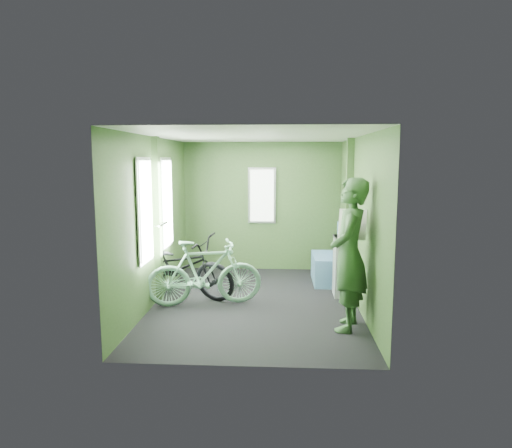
{
  "coord_description": "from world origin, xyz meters",
  "views": [
    {
      "loc": [
        0.36,
        -6.17,
        1.99
      ],
      "look_at": [
        0.0,
        0.1,
        1.1
      ],
      "focal_mm": 32.0,
      "sensor_mm": 36.0,
      "label": 1
    }
  ],
  "objects_px": {
    "bicycle_mint": "(205,306)",
    "waste_box": "(343,266)",
    "passenger": "(349,254)",
    "bicycle_black": "(180,297)",
    "bench_seat": "(330,265)"
  },
  "relations": [
    {
      "from": "bicycle_mint",
      "to": "passenger",
      "type": "xyz_separation_m",
      "value": [
        1.83,
        -0.7,
        0.9
      ]
    },
    {
      "from": "bicycle_black",
      "to": "bench_seat",
      "type": "relative_size",
      "value": 1.87
    },
    {
      "from": "passenger",
      "to": "bench_seat",
      "type": "distance_m",
      "value": 2.17
    },
    {
      "from": "bicycle_black",
      "to": "passenger",
      "type": "xyz_separation_m",
      "value": [
        2.26,
        -1.1,
        0.9
      ]
    },
    {
      "from": "bench_seat",
      "to": "waste_box",
      "type": "bearing_deg",
      "value": -81.51
    },
    {
      "from": "passenger",
      "to": "bicycle_mint",
      "type": "bearing_deg",
      "value": -97.16
    },
    {
      "from": "passenger",
      "to": "waste_box",
      "type": "distance_m",
      "value": 1.41
    },
    {
      "from": "passenger",
      "to": "waste_box",
      "type": "xyz_separation_m",
      "value": [
        0.12,
        1.33,
        -0.45
      ]
    },
    {
      "from": "bicycle_black",
      "to": "bench_seat",
      "type": "height_order",
      "value": "bench_seat"
    },
    {
      "from": "bicycle_mint",
      "to": "bench_seat",
      "type": "relative_size",
      "value": 1.67
    },
    {
      "from": "bicycle_mint",
      "to": "waste_box",
      "type": "bearing_deg",
      "value": -85.45
    },
    {
      "from": "bicycle_mint",
      "to": "waste_box",
      "type": "xyz_separation_m",
      "value": [
        1.94,
        0.63,
        0.44
      ]
    },
    {
      "from": "bicycle_mint",
      "to": "bench_seat",
      "type": "xyz_separation_m",
      "value": [
        1.83,
        1.38,
        0.28
      ]
    },
    {
      "from": "bicycle_black",
      "to": "waste_box",
      "type": "height_order",
      "value": "waste_box"
    },
    {
      "from": "bicycle_mint",
      "to": "passenger",
      "type": "distance_m",
      "value": 2.15
    }
  ]
}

